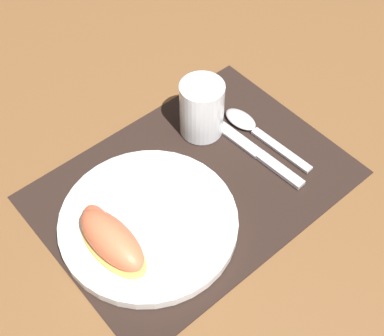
% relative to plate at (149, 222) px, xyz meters
% --- Properties ---
extents(ground_plane, '(3.00, 3.00, 0.00)m').
position_rel_plate_xyz_m(ground_plane, '(0.10, 0.01, -0.01)').
color(ground_plane, brown).
extents(placemat, '(0.45, 0.32, 0.00)m').
position_rel_plate_xyz_m(placemat, '(0.10, 0.01, -0.01)').
color(placemat, black).
rests_on(placemat, ground_plane).
extents(plate, '(0.25, 0.25, 0.02)m').
position_rel_plate_xyz_m(plate, '(0.00, 0.00, 0.00)').
color(plate, white).
rests_on(plate, placemat).
extents(juice_glass, '(0.07, 0.07, 0.09)m').
position_rel_plate_xyz_m(juice_glass, '(0.18, 0.09, 0.03)').
color(juice_glass, silver).
rests_on(juice_glass, placemat).
extents(knife, '(0.03, 0.21, 0.01)m').
position_rel_plate_xyz_m(knife, '(0.21, 0.00, -0.01)').
color(knife, '#BCBCC1').
rests_on(knife, placemat).
extents(spoon, '(0.04, 0.17, 0.01)m').
position_rel_plate_xyz_m(spoon, '(0.24, 0.04, -0.00)').
color(spoon, '#BCBCC1').
rests_on(spoon, placemat).
extents(fork, '(0.16, 0.11, 0.00)m').
position_rel_plate_xyz_m(fork, '(0.02, -0.00, 0.01)').
color(fork, '#BCBCC1').
rests_on(fork, plate).
extents(citrus_wedge_0, '(0.06, 0.10, 0.04)m').
position_rel_plate_xyz_m(citrus_wedge_0, '(-0.07, 0.02, 0.02)').
color(citrus_wedge_0, '#F7C656').
rests_on(citrus_wedge_0, plate).
extents(citrus_wedge_1, '(0.06, 0.12, 0.05)m').
position_rel_plate_xyz_m(citrus_wedge_1, '(-0.06, -0.01, 0.03)').
color(citrus_wedge_1, '#F7C656').
rests_on(citrus_wedge_1, plate).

